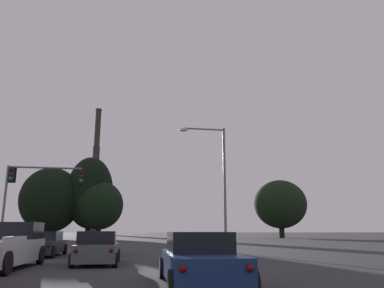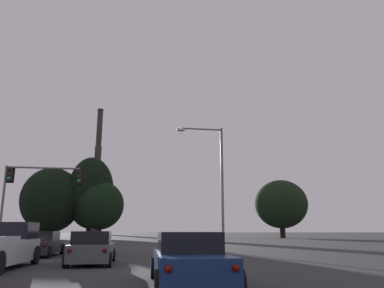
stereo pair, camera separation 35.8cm
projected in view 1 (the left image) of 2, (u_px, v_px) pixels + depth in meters
The scene contains 12 objects.
sedan_right_lane_third at pixel (200, 260), 10.18m from camera, with size 2.14×4.76×1.43m.
sedan_center_lane_front at pixel (96, 244), 22.85m from camera, with size 2.02×4.72×1.43m.
pickup_truck_left_lane_second at pixel (4, 248), 14.87m from camera, with size 2.39×5.58×1.82m.
hatchback_center_lane_second at pixel (98, 249), 16.64m from camera, with size 1.94×4.12×1.44m.
sedan_left_lane_front at pixel (44, 244), 21.98m from camera, with size 2.07×4.74×1.43m.
traffic_light_overhead_left at pixel (33, 185), 28.38m from camera, with size 5.89×0.50×6.29m.
street_lamp at pixel (217, 174), 27.43m from camera, with size 3.50×0.36×9.03m.
smokestack at pixel (94, 183), 173.28m from camera, with size 5.82×5.82×58.96m.
treeline_center_left at pixel (50, 200), 68.33m from camera, with size 10.90×9.81×12.87m.
treeline_far_left at pixel (90, 192), 69.84m from camera, with size 8.49×7.64×15.08m.
treeline_far_right at pixel (100, 205), 68.34m from camera, with size 8.46×7.62×10.38m.
treeline_center_right at pixel (280, 204), 76.22m from camera, with size 10.75×9.67×11.61m.
Camera 1 is at (1.54, -2.62, 1.46)m, focal length 35.00 mm.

